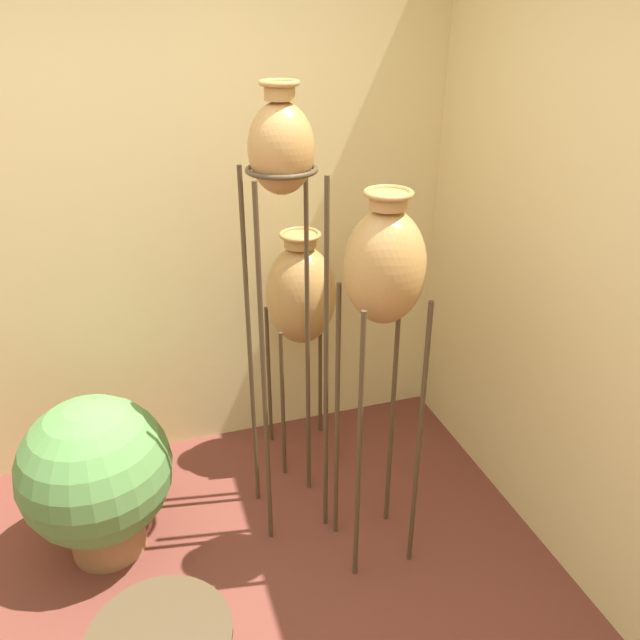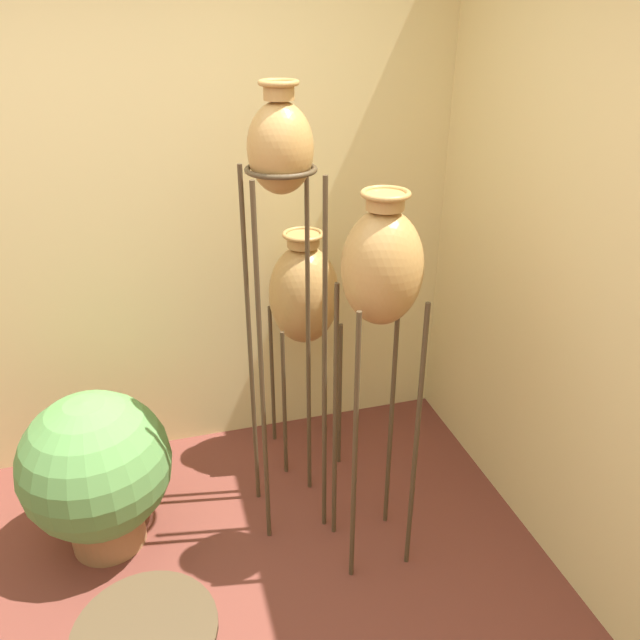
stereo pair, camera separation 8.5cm
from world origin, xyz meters
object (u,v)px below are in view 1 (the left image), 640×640
vase_stand_tall (282,174)px  vase_stand_short (301,296)px  potted_plant (97,475)px  vase_stand_medium (385,274)px

vase_stand_tall → vase_stand_short: vase_stand_tall is taller
potted_plant → vase_stand_tall: bearing=-2.3°
vase_stand_short → potted_plant: vase_stand_short is taller
vase_stand_short → potted_plant: bearing=-159.1°
potted_plant → vase_stand_short: bearing=20.9°
vase_stand_tall → vase_stand_medium: size_ratio=1.20×
vase_stand_tall → vase_stand_medium: (0.29, -0.32, -0.31)m
vase_stand_short → vase_stand_tall: bearing=-114.0°
vase_stand_medium → potted_plant: 1.48m
vase_stand_tall → potted_plant: 1.48m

